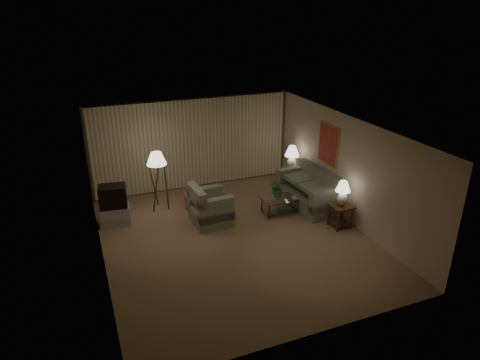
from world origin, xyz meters
The scene contains 16 objects.
ground centered at (0.00, 0.00, 0.00)m, with size 7.00×7.00×0.00m, color #967853.
room_shell centered at (0.02, 1.51, 1.75)m, with size 6.04×7.02×2.72m.
sofa centered at (2.50, 0.89, 0.42)m, with size 1.98×1.15×0.83m.
armchair centered at (-0.28, 0.96, 0.41)m, with size 1.05×1.01×0.81m.
side_table_near centered at (2.65, -0.46, 0.41)m, with size 0.51×0.51×0.60m.
side_table_far centered at (2.65, 2.14, 0.40)m, with size 0.53×0.44×0.60m.
table_lamp_near centered at (2.65, -0.46, 0.98)m, with size 0.37×0.37×0.64m.
table_lamp_far centered at (2.65, 2.14, 1.04)m, with size 0.43×0.43×0.75m.
coffee_table centered at (1.66, 0.79, 0.28)m, with size 1.10×0.60×0.41m.
tv_cabinet centered at (-2.55, 1.77, 0.25)m, with size 0.80×0.56×0.50m, color #A7A6A9.
crt_tv centered at (-2.55, 1.77, 0.78)m, with size 0.71×0.55×0.56m, color black.
floor_lamp centered at (-1.32, 2.23, 0.85)m, with size 0.53×0.53×1.62m.
ottoman centered at (-0.38, 1.94, 0.21)m, with size 0.63×0.63×0.42m, color #A55B38.
vase centered at (1.51, 0.79, 0.49)m, with size 0.14×0.14×0.15m, color white.
flowers centered at (1.51, 0.79, 0.81)m, with size 0.43×0.38×0.48m, color #347232.
book centered at (1.91, 0.69, 0.42)m, with size 0.17×0.23×0.02m, color olive.
Camera 1 is at (-3.19, -8.33, 5.20)m, focal length 32.00 mm.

